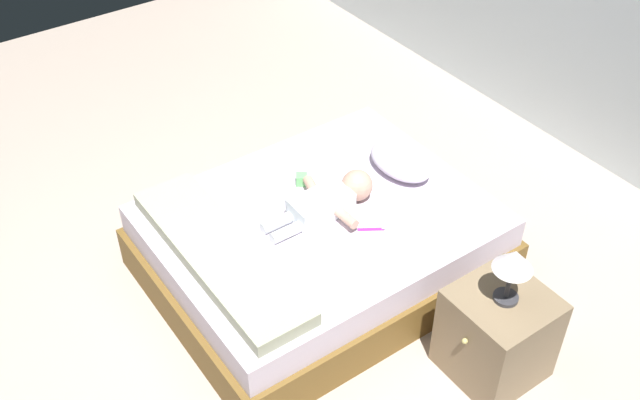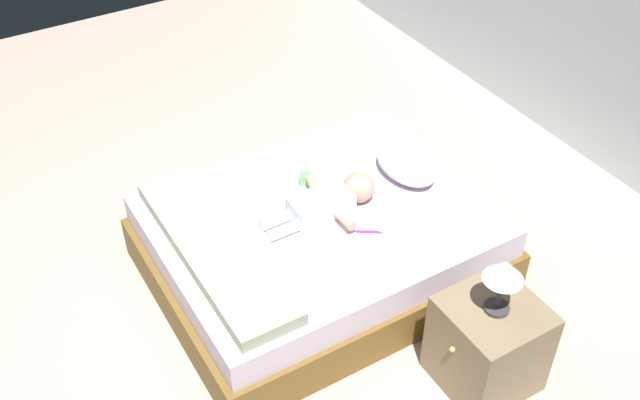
% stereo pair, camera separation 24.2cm
% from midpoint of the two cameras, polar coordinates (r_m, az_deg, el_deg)
% --- Properties ---
extents(ground_plane, '(8.00, 8.00, 0.00)m').
position_cam_midpoint_polar(ground_plane, '(4.26, -6.64, -9.21)').
color(ground_plane, '#B19F90').
extents(bed, '(1.48, 1.87, 0.45)m').
position_cam_midpoint_polar(bed, '(4.35, 1.59, -3.36)').
color(bed, brown).
rests_on(bed, ground_plane).
extents(pillow, '(0.44, 0.29, 0.13)m').
position_cam_midpoint_polar(pillow, '(4.49, 8.12, 2.64)').
color(pillow, silver).
rests_on(pillow, bed).
extents(baby, '(0.49, 0.69, 0.18)m').
position_cam_midpoint_polar(baby, '(4.18, 2.52, -0.07)').
color(baby, white).
rests_on(baby, bed).
extents(toothbrush, '(0.10, 0.14, 0.02)m').
position_cam_midpoint_polar(toothbrush, '(4.09, 5.59, -2.45)').
color(toothbrush, purple).
rests_on(toothbrush, bed).
extents(nightstand, '(0.46, 0.49, 0.52)m').
position_cam_midpoint_polar(nightstand, '(3.91, 14.43, -10.63)').
color(nightstand, '#816C4F').
rests_on(nightstand, ground_plane).
extents(lamp, '(0.19, 0.19, 0.32)m').
position_cam_midpoint_polar(lamp, '(3.55, 15.73, -5.44)').
color(lamp, '#333338').
rests_on(lamp, nightstand).
extents(blanket, '(1.33, 0.35, 0.08)m').
position_cam_midpoint_polar(blanket, '(3.95, -6.22, -3.76)').
color(blanket, '#A3A88A').
rests_on(blanket, bed).
extents(toy_block, '(0.09, 0.09, 0.07)m').
position_cam_midpoint_polar(toy_block, '(4.39, 0.45, 1.60)').
color(toy_block, '#6CCA6F').
rests_on(toy_block, bed).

